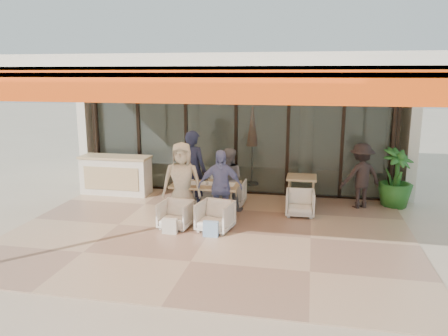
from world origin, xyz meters
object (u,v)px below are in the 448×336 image
at_px(chair_far_left, 199,188).
at_px(chair_near_left, 176,213).
at_px(chair_near_right, 215,215).
at_px(host_counter, 116,175).
at_px(dining_table, 206,186).
at_px(diner_navy, 193,170).
at_px(diner_grey, 228,180).
at_px(side_table, 302,181).
at_px(chair_far_right, 232,191).
at_px(diner_periwinkle, 220,187).
at_px(side_chair, 300,202).
at_px(potted_palm, 396,178).
at_px(diner_cream, 182,182).
at_px(standing_woman, 361,176).

height_order(chair_far_left, chair_near_left, chair_far_left).
distance_m(chair_far_left, chair_near_right, 2.08).
height_order(host_counter, dining_table, host_counter).
distance_m(dining_table, diner_navy, 0.66).
bearing_deg(chair_near_right, diner_grey, 100.97).
xyz_separation_m(diner_grey, side_table, (1.67, 0.67, -0.11)).
relative_size(chair_far_right, chair_near_right, 0.98).
height_order(diner_periwinkle, side_chair, diner_periwinkle).
height_order(chair_far_right, diner_periwinkle, diner_periwinkle).
bearing_deg(chair_near_right, side_chair, 49.25).
bearing_deg(chair_near_right, diner_periwinkle, 100.97).
relative_size(chair_far_left, chair_far_right, 1.10).
xyz_separation_m(diner_navy, side_table, (2.51, 0.67, -0.30)).
xyz_separation_m(chair_far_right, side_chair, (1.67, -0.58, -0.01)).
bearing_deg(chair_near_left, side_table, 45.06).
height_order(diner_grey, side_chair, diner_grey).
bearing_deg(side_chair, host_counter, 167.75).
bearing_deg(host_counter, diner_periwinkle, -28.13).
bearing_deg(potted_palm, chair_near_right, -147.35).
bearing_deg(dining_table, diner_cream, -132.06).
distance_m(chair_far_right, chair_near_left, 2.08).
relative_size(standing_woman, potted_palm, 1.09).
bearing_deg(diner_grey, diner_periwinkle, 84.60).
bearing_deg(diner_grey, potted_palm, -169.73).
distance_m(chair_far_left, diner_periwinkle, 1.69).
xyz_separation_m(dining_table, potted_palm, (4.31, 1.53, 0.03)).
distance_m(chair_near_right, standing_woman, 3.78).
xyz_separation_m(host_counter, diner_cream, (2.34, -1.70, 0.34)).
xyz_separation_m(chair_far_right, diner_navy, (-0.84, -0.50, 0.60)).
relative_size(diner_periwinkle, potted_palm, 1.12).
relative_size(diner_periwinkle, side_table, 2.15).
bearing_deg(host_counter, diner_navy, -18.88).
bearing_deg(standing_woman, dining_table, -5.69).
bearing_deg(diner_navy, dining_table, 149.28).
height_order(side_table, potted_palm, potted_palm).
height_order(diner_cream, potted_palm, diner_cream).
xyz_separation_m(chair_far_left, diner_periwinkle, (0.84, -1.40, 0.43)).
relative_size(diner_periwinkle, side_chair, 2.46).
bearing_deg(dining_table, chair_far_right, 65.59).
relative_size(chair_far_right, side_table, 0.90).
relative_size(dining_table, diner_cream, 0.86).
bearing_deg(chair_far_right, standing_woman, -174.74).
bearing_deg(chair_far_right, diner_grey, 89.73).
xyz_separation_m(host_counter, dining_table, (2.75, -1.24, 0.16)).
height_order(diner_navy, side_table, diner_navy).
bearing_deg(standing_woman, host_counter, -25.36).
bearing_deg(host_counter, potted_palm, 2.34).
bearing_deg(chair_near_left, potted_palm, 33.37).
distance_m(host_counter, side_table, 4.86).
distance_m(chair_near_left, diner_periwinkle, 1.09).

